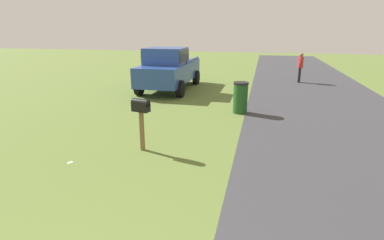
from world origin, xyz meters
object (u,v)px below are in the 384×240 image
(trash_bin, at_px, (240,98))
(mailbox, at_px, (141,110))
(pickup_truck, at_px, (169,68))
(pedestrian, at_px, (300,65))

(trash_bin, bearing_deg, mailbox, 152.74)
(mailbox, xyz_separation_m, pickup_truck, (7.66, 1.69, 0.05))
(pickup_truck, relative_size, pedestrian, 3.05)
(trash_bin, distance_m, pedestrian, 7.83)
(mailbox, distance_m, pedestrian, 12.43)
(pedestrian, bearing_deg, pickup_truck, 41.03)
(mailbox, distance_m, trash_bin, 4.65)
(mailbox, bearing_deg, pickup_truck, 25.22)
(mailbox, xyz_separation_m, trash_bin, (4.11, -2.12, -0.48))
(trash_bin, bearing_deg, pickup_truck, 47.03)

